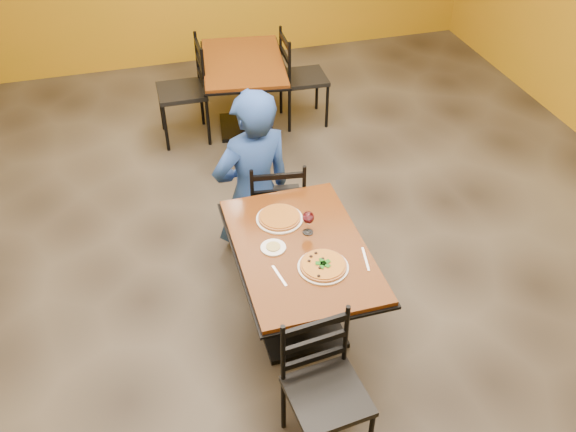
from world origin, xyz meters
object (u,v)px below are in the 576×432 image
object	(u,v)px
pizza_main	(323,265)
chair_main_near	(327,397)
chair_second_left	(182,92)
diner	(253,171)
chair_main_far	(276,204)
chair_second_right	(304,78)
side_plate	(273,248)
plate_main	(323,267)
pizza_far	(279,217)
wine_glass	(308,222)
table_main	(300,269)
plate_far	(279,219)
table_second	(244,79)

from	to	relation	value
pizza_main	chair_main_near	bearing A→B (deg)	-105.73
chair_second_left	diner	size ratio (longest dim) A/B	0.75
chair_main_far	chair_second_right	distance (m)	2.06
chair_second_right	side_plate	xyz separation A→B (m)	(-1.04, -2.70, 0.27)
plate_main	pizza_far	distance (m)	0.53
chair_main_near	chair_second_right	xyz separation A→B (m)	(0.98, 3.63, 0.03)
chair_main_near	wine_glass	distance (m)	1.11
table_main	plate_far	xyz separation A→B (m)	(-0.06, 0.30, 0.20)
pizza_main	table_main	bearing A→B (deg)	109.22
table_main	wine_glass	bearing A→B (deg)	55.09
chair_main_far	table_second	bearing A→B (deg)	-87.22
chair_main_far	plate_far	bearing A→B (deg)	86.31
plate_far	pizza_far	size ratio (longest dim) A/B	1.11
plate_main	chair_second_left	bearing A→B (deg)	98.72
diner	plate_main	distance (m)	1.23
chair_main_far	chair_second_right	bearing A→B (deg)	-104.68
chair_main_near	pizza_main	xyz separation A→B (m)	(0.19, 0.68, 0.32)
diner	pizza_far	size ratio (longest dim) A/B	4.82
pizza_main	pizza_far	world-z (taller)	same
chair_second_right	pizza_far	distance (m)	2.62
chair_main_near	pizza_main	world-z (taller)	chair_main_near
chair_main_near	pizza_main	distance (m)	0.77
diner	chair_second_left	bearing A→B (deg)	-93.45
table_second	chair_main_near	xyz separation A→B (m)	(-0.36, -3.63, -0.10)
chair_second_right	pizza_far	xyz separation A→B (m)	(-0.92, -2.44, 0.29)
chair_main_far	pizza_main	bearing A→B (deg)	99.31
chair_second_left	wine_glass	xyz separation A→B (m)	(0.46, -2.61, 0.34)
table_second	diner	bearing A→B (deg)	-100.42
diner	plate_main	xyz separation A→B (m)	(0.15, -1.22, 0.08)
plate_far	chair_second_left	bearing A→B (deg)	97.50
table_second	wine_glass	size ratio (longest dim) A/B	7.11
table_main	diner	distance (m)	1.01
chair_main_far	side_plate	bearing A→B (deg)	82.52
plate_far	wine_glass	distance (m)	0.24
pizza_main	pizza_far	bearing A→B (deg)	104.38
table_second	chair_main_near	size ratio (longest dim) A/B	1.40
chair_main_near	side_plate	world-z (taller)	chair_main_near
plate_far	wine_glass	size ratio (longest dim) A/B	1.72
chair_main_near	pizza_far	bearing A→B (deg)	81.59
table_second	plate_main	bearing A→B (deg)	-93.29
chair_main_near	chair_main_far	xyz separation A→B (m)	(0.17, 1.73, -0.00)
chair_main_far	wine_glass	size ratio (longest dim) A/B	5.05
diner	pizza_main	xyz separation A→B (m)	(0.15, -1.22, 0.10)
table_main	wine_glass	size ratio (longest dim) A/B	6.83
table_second	plate_far	size ratio (longest dim) A/B	4.13
pizza_main	side_plate	size ratio (longest dim) A/B	1.77
chair_main_near	plate_far	world-z (taller)	chair_main_near
table_main	chair_main_far	bearing A→B (deg)	86.00
pizza_main	plate_far	world-z (taller)	pizza_main
side_plate	table_second	bearing A→B (deg)	81.29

